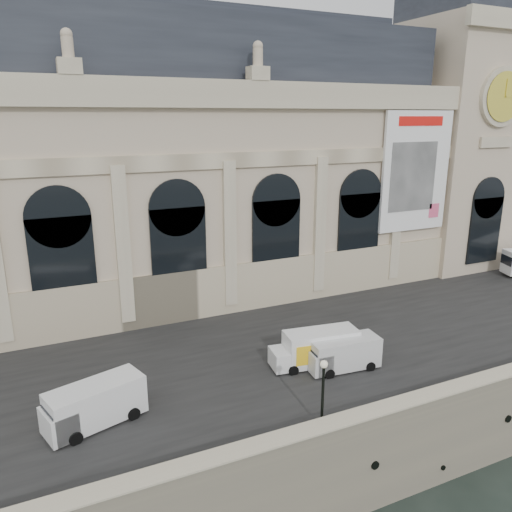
{
  "coord_description": "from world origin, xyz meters",
  "views": [
    {
      "loc": [
        -16.1,
        -21.18,
        24.93
      ],
      "look_at": [
        3.87,
        22.0,
        11.54
      ],
      "focal_mm": 35.0,
      "sensor_mm": 36.0,
      "label": 1
    }
  ],
  "objects_px": {
    "van_b": "(340,354)",
    "van_c": "(90,406)",
    "lamp_right": "(323,396)",
    "box_truck": "(316,348)"
  },
  "relations": [
    {
      "from": "van_b",
      "to": "lamp_right",
      "type": "relative_size",
      "value": 1.24
    },
    {
      "from": "van_b",
      "to": "box_truck",
      "type": "xyz_separation_m",
      "value": [
        -1.25,
        1.46,
        0.12
      ]
    },
    {
      "from": "box_truck",
      "to": "lamp_right",
      "type": "xyz_separation_m",
      "value": [
        -4.1,
        -7.4,
        0.94
      ]
    },
    {
      "from": "van_b",
      "to": "van_c",
      "type": "distance_m",
      "value": 18.37
    },
    {
      "from": "van_c",
      "to": "van_b",
      "type": "bearing_deg",
      "value": -1.28
    },
    {
      "from": "van_b",
      "to": "lamp_right",
      "type": "bearing_deg",
      "value": -131.98
    },
    {
      "from": "van_b",
      "to": "van_c",
      "type": "xyz_separation_m",
      "value": [
        -18.36,
        0.41,
        0.12
      ]
    },
    {
      "from": "van_c",
      "to": "lamp_right",
      "type": "bearing_deg",
      "value": -26.0
    },
    {
      "from": "lamp_right",
      "to": "box_truck",
      "type": "bearing_deg",
      "value": 61.01
    },
    {
      "from": "box_truck",
      "to": "van_b",
      "type": "bearing_deg",
      "value": -49.48
    }
  ]
}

